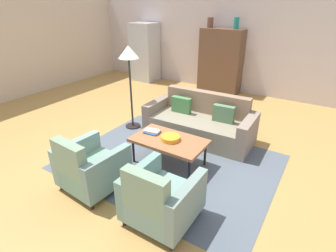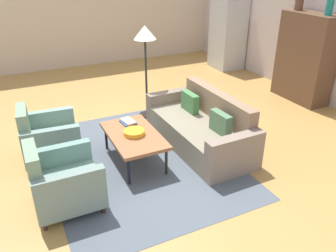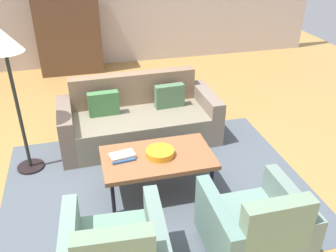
# 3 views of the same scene
# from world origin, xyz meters

# --- Properties ---
(ground_plane) EXTENTS (11.87, 11.87, 0.00)m
(ground_plane) POSITION_xyz_m (0.00, 0.00, 0.00)
(ground_plane) COLOR #B18645
(area_rug) EXTENTS (3.40, 2.60, 0.01)m
(area_rug) POSITION_xyz_m (0.44, -0.43, 0.00)
(area_rug) COLOR #535C66
(area_rug) RESTS_ON ground
(couch) EXTENTS (2.12, 0.95, 0.86)m
(couch) POSITION_xyz_m (0.44, 0.71, 0.29)
(couch) COLOR gray
(couch) RESTS_ON ground
(coffee_table) EXTENTS (1.20, 0.70, 0.46)m
(coffee_table) POSITION_xyz_m (0.44, -0.48, 0.42)
(coffee_table) COLOR black
(coffee_table) RESTS_ON ground
(armchair_right) EXTENTS (0.80, 0.80, 0.88)m
(armchair_right) POSITION_xyz_m (1.04, -1.65, 0.34)
(armchair_right) COLOR black
(armchair_right) RESTS_ON ground
(fruit_bowl) EXTENTS (0.31, 0.31, 0.07)m
(fruit_bowl) POSITION_xyz_m (0.47, -0.48, 0.49)
(fruit_bowl) COLOR orange
(fruit_bowl) RESTS_ON coffee_table
(book_stack) EXTENTS (0.28, 0.23, 0.05)m
(book_stack) POSITION_xyz_m (0.07, -0.43, 0.48)
(book_stack) COLOR #2A548E
(book_stack) RESTS_ON coffee_table
(cabinet) EXTENTS (1.20, 0.51, 1.80)m
(cabinet) POSITION_xyz_m (-0.38, 3.63, 0.90)
(cabinet) COLOR brown
(cabinet) RESTS_ON ground
(floor_lamp) EXTENTS (0.40, 0.40, 1.72)m
(floor_lamp) POSITION_xyz_m (-0.99, 0.32, 1.44)
(floor_lamp) COLOR black
(floor_lamp) RESTS_ON ground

